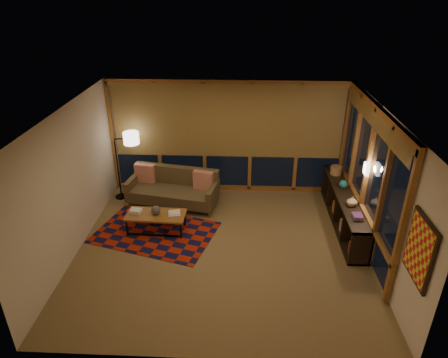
{
  "coord_description": "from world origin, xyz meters",
  "views": [
    {
      "loc": [
        0.33,
        -6.25,
        4.65
      ],
      "look_at": [
        0.01,
        0.63,
        1.19
      ],
      "focal_mm": 32.0,
      "sensor_mm": 36.0,
      "label": 1
    }
  ],
  "objects_px": {
    "sofa": "(172,189)",
    "floor_lamp": "(118,166)",
    "bookshelf": "(344,209)",
    "coffee_table": "(156,222)"
  },
  "relations": [
    {
      "from": "coffee_table",
      "to": "bookshelf",
      "type": "height_order",
      "value": "bookshelf"
    },
    {
      "from": "floor_lamp",
      "to": "bookshelf",
      "type": "relative_size",
      "value": 0.57
    },
    {
      "from": "sofa",
      "to": "bookshelf",
      "type": "bearing_deg",
      "value": 1.26
    },
    {
      "from": "sofa",
      "to": "coffee_table",
      "type": "height_order",
      "value": "sofa"
    },
    {
      "from": "sofa",
      "to": "bookshelf",
      "type": "height_order",
      "value": "sofa"
    },
    {
      "from": "bookshelf",
      "to": "floor_lamp",
      "type": "bearing_deg",
      "value": 169.38
    },
    {
      "from": "floor_lamp",
      "to": "sofa",
      "type": "bearing_deg",
      "value": -26.46
    },
    {
      "from": "sofa",
      "to": "coffee_table",
      "type": "xyz_separation_m",
      "value": [
        -0.17,
        -1.07,
        -0.21
      ]
    },
    {
      "from": "sofa",
      "to": "floor_lamp",
      "type": "relative_size",
      "value": 1.24
    },
    {
      "from": "floor_lamp",
      "to": "bookshelf",
      "type": "height_order",
      "value": "floor_lamp"
    }
  ]
}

